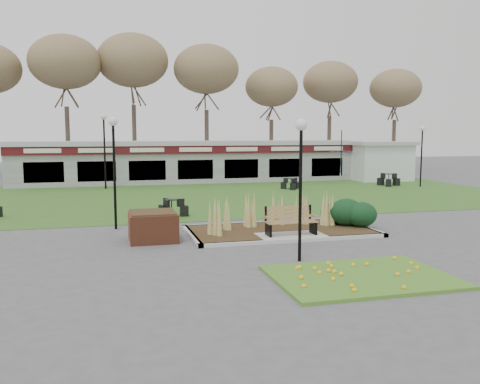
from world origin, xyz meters
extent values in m
plane|color=#515154|center=(0.00, 0.00, 0.00)|extent=(100.00, 100.00, 0.00)
cube|color=#34641F|center=(0.00, 12.00, 0.01)|extent=(34.00, 16.00, 0.02)
cube|color=#3A7120|center=(0.00, -4.60, 0.04)|extent=(4.20, 3.00, 0.08)
cube|color=#352915|center=(0.00, 1.20, 0.06)|extent=(6.22, 3.22, 0.12)
cube|color=#B7B7B2|center=(0.00, -0.41, 0.06)|extent=(6.40, 0.18, 0.12)
cube|color=#B7B7B2|center=(0.00, 2.81, 0.06)|extent=(6.40, 0.18, 0.12)
cube|color=#B7B7B2|center=(-3.11, 1.20, 0.06)|extent=(0.18, 3.40, 0.12)
cube|color=#B7B7B2|center=(3.11, 1.20, 0.06)|extent=(0.18, 3.40, 0.12)
cube|color=#B7B7B2|center=(0.00, 0.15, 0.07)|extent=(2.20, 1.20, 0.13)
cone|color=tan|center=(-1.90, 1.60, 0.70)|extent=(0.36, 0.36, 1.15)
cone|color=tan|center=(-0.90, 2.00, 0.70)|extent=(0.36, 0.36, 1.15)
cone|color=tan|center=(0.20, 2.20, 0.70)|extent=(0.36, 0.36, 1.15)
cone|color=tan|center=(1.10, 2.00, 0.70)|extent=(0.36, 0.36, 1.15)
cone|color=tan|center=(1.90, 1.60, 0.70)|extent=(0.36, 0.36, 1.15)
cone|color=tan|center=(-2.40, 0.80, 0.70)|extent=(0.36, 0.36, 1.15)
ellipsoid|color=#0E3317|center=(2.60, 1.40, 0.59)|extent=(1.21, 1.10, 0.99)
ellipsoid|color=#0E3317|center=(3.00, 1.00, 0.54)|extent=(1.10, 1.00, 0.90)
ellipsoid|color=#0E3317|center=(2.90, 1.90, 0.53)|extent=(1.06, 0.96, 0.86)
ellipsoid|color=#0E3317|center=(2.30, 1.90, 0.48)|extent=(0.92, 0.84, 0.76)
cube|color=#9A6745|center=(0.00, 0.15, 0.56)|extent=(1.70, 0.57, 0.04)
cube|color=#9A6745|center=(0.00, 0.46, 0.84)|extent=(1.70, 0.13, 0.44)
cube|color=black|center=(-0.78, 0.15, 0.34)|extent=(0.06, 0.55, 0.42)
cube|color=black|center=(0.78, 0.15, 0.34)|extent=(0.06, 0.55, 0.42)
cube|color=black|center=(-0.78, 0.45, 0.81)|extent=(0.06, 0.06, 0.50)
cube|color=black|center=(0.78, 0.45, 0.81)|extent=(0.06, 0.06, 0.50)
cube|color=#9A6745|center=(-0.82, 0.13, 0.74)|extent=(0.05, 0.50, 0.04)
cube|color=#9A6745|center=(0.82, 0.13, 0.74)|extent=(0.05, 0.50, 0.04)
cube|color=brown|center=(-4.40, 1.00, 0.45)|extent=(1.50, 1.50, 0.90)
cube|color=#352915|center=(-4.40, 1.00, 0.92)|extent=(1.40, 1.40, 0.06)
cube|color=gray|center=(0.00, 20.00, 1.30)|extent=(24.00, 3.00, 2.60)
cube|color=#4A1014|center=(0.00, 18.45, 2.35)|extent=(24.00, 0.18, 0.55)
cube|color=#BDBDC1|center=(0.00, 20.00, 2.75)|extent=(24.60, 3.40, 0.30)
cube|color=silver|center=(0.00, 18.34, 2.35)|extent=(22.00, 0.02, 0.28)
cube|color=black|center=(0.00, 18.55, 1.00)|extent=(22.00, 0.10, 1.30)
cube|color=silver|center=(13.50, 18.00, 1.30)|extent=(4.00, 3.00, 2.60)
cube|color=#BDBDC1|center=(13.50, 18.00, 2.70)|extent=(4.40, 3.40, 0.25)
cylinder|color=#47382B|center=(-9.00, 28.00, 2.59)|extent=(0.36, 0.36, 5.17)
ellipsoid|color=olive|center=(-9.00, 28.00, 8.39)|extent=(5.24, 5.24, 3.93)
cylinder|color=#47382B|center=(-3.00, 28.00, 2.59)|extent=(0.36, 0.36, 5.17)
ellipsoid|color=olive|center=(-3.00, 28.00, 8.39)|extent=(5.24, 5.24, 3.93)
cylinder|color=#47382B|center=(3.00, 28.00, 2.59)|extent=(0.36, 0.36, 5.17)
ellipsoid|color=olive|center=(3.00, 28.00, 8.39)|extent=(5.24, 5.24, 3.93)
cylinder|color=#47382B|center=(9.00, 28.00, 2.59)|extent=(0.36, 0.36, 5.17)
ellipsoid|color=olive|center=(9.00, 28.00, 8.39)|extent=(5.24, 5.24, 3.93)
cylinder|color=#47382B|center=(15.00, 28.00, 2.59)|extent=(0.36, 0.36, 5.17)
ellipsoid|color=olive|center=(15.00, 28.00, 8.39)|extent=(5.24, 5.24, 3.93)
cylinder|color=#47382B|center=(21.00, 28.00, 2.59)|extent=(0.36, 0.36, 5.17)
ellipsoid|color=olive|center=(21.00, 28.00, 8.39)|extent=(5.24, 5.24, 3.93)
cylinder|color=black|center=(-0.81, -2.67, 1.76)|extent=(0.09, 0.09, 3.52)
sphere|color=white|center=(-0.81, -2.67, 3.66)|extent=(0.32, 0.32, 0.32)
cylinder|color=black|center=(-5.52, 3.33, 1.85)|extent=(0.09, 0.09, 3.70)
sphere|color=white|center=(-5.52, 3.33, 3.85)|extent=(0.33, 0.33, 0.33)
cylinder|color=black|center=(13.72, 13.23, 1.79)|extent=(0.09, 0.09, 3.59)
sphere|color=white|center=(13.72, 13.23, 3.73)|extent=(0.32, 0.32, 0.32)
cylinder|color=black|center=(-5.88, 17.00, 2.13)|extent=(0.11, 0.11, 4.27)
sphere|color=white|center=(-5.88, 17.00, 4.44)|extent=(0.38, 0.38, 0.38)
cylinder|color=black|center=(-3.25, 5.45, 0.03)|extent=(0.42, 0.42, 0.03)
cylinder|color=black|center=(-3.25, 5.45, 0.37)|extent=(0.05, 0.05, 0.68)
cylinder|color=black|center=(-3.25, 5.45, 0.72)|extent=(0.57, 0.57, 0.02)
cube|color=black|center=(-2.73, 5.46, 0.24)|extent=(0.33, 0.33, 0.44)
cube|color=black|center=(-3.52, 5.90, 0.24)|extent=(0.44, 0.44, 0.44)
cube|color=black|center=(-3.50, 4.99, 0.24)|extent=(0.44, 0.44, 0.44)
cylinder|color=black|center=(5.14, 13.93, 0.03)|extent=(0.39, 0.39, 0.03)
cylinder|color=black|center=(5.14, 13.93, 0.34)|extent=(0.04, 0.04, 0.63)
cylinder|color=black|center=(5.14, 13.93, 0.67)|extent=(0.53, 0.53, 0.02)
cube|color=black|center=(5.58, 14.12, 0.22)|extent=(0.39, 0.39, 0.40)
cube|color=black|center=(4.76, 14.22, 0.22)|extent=(0.42, 0.42, 0.40)
cube|color=black|center=(5.08, 13.45, 0.22)|extent=(0.33, 0.33, 0.40)
cylinder|color=black|center=(12.00, 14.19, 0.04)|extent=(0.46, 0.46, 0.03)
cylinder|color=black|center=(12.00, 14.19, 0.41)|extent=(0.05, 0.05, 0.75)
cylinder|color=black|center=(12.00, 14.19, 0.79)|extent=(0.63, 0.63, 0.03)
cube|color=black|center=(12.57, 14.18, 0.26)|extent=(0.36, 0.36, 0.48)
cube|color=black|center=(11.72, 14.69, 0.26)|extent=(0.48, 0.48, 0.48)
cube|color=black|center=(11.70, 13.70, 0.26)|extent=(0.49, 0.49, 0.48)
cylinder|color=black|center=(8.00, 13.00, 1.10)|extent=(0.06, 0.06, 2.20)
imported|color=#3253B1|center=(8.00, 13.00, 1.59)|extent=(2.21, 2.24, 1.83)
imported|color=black|center=(-8.00, 22.55, 0.80)|extent=(5.09, 2.81, 1.59)
camera|label=1|loc=(-5.78, -15.23, 3.44)|focal=38.00mm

